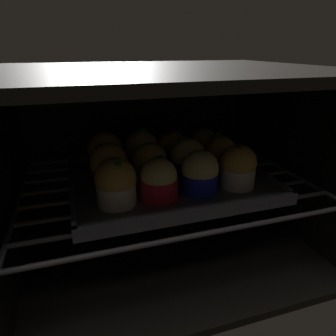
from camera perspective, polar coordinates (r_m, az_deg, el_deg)
The scene contains 15 objects.
oven_cavity at distance 63.27cm, azimuth -1.67°, elevation 1.66°, with size 59.00×47.00×37.00cm.
oven_rack at distance 60.80cm, azimuth -0.51°, elevation -2.67°, with size 54.80×42.00×0.80cm.
baking_tray at distance 58.80cm, azimuth 0.00°, elevation -2.39°, with size 36.28×29.08×2.20cm.
muffin_row0_col0 at distance 48.46cm, azimuth -9.75°, elevation -2.76°, with size 6.58×6.58×7.75cm.
muffin_row0_col1 at distance 49.83cm, azimuth -1.72°, elevation -2.28°, with size 6.25×6.25×7.18cm.
muffin_row0_col2 at distance 52.31cm, azimuth 6.00°, elevation -0.91°, with size 6.42×6.42×7.52cm.
muffin_row0_col3 at distance 55.54cm, azimuth 13.00°, elevation 0.16°, with size 6.42×6.42×7.87cm.
muffin_row1_col0 at distance 55.00cm, azimuth -11.03°, elevation 0.32°, with size 6.69×6.69×8.10cm.
muffin_row1_col1 at distance 56.64cm, azimuth -3.48°, elevation 0.82°, with size 6.51×6.51×7.38cm.
muffin_row1_col2 at distance 58.10cm, azimuth 3.69°, elevation 1.73°, with size 6.52×6.52×8.00cm.
muffin_row1_col3 at distance 61.61cm, azimuth 9.78°, elevation 2.43°, with size 6.25×6.25×7.96cm.
muffin_row2_col0 at distance 61.54cm, azimuth -11.70°, elevation 2.71°, with size 6.82×6.82×8.24cm.
muffin_row2_col1 at distance 62.90cm, azimuth -4.95°, elevation 3.38°, with size 6.82×6.82×8.59cm.
muffin_row2_col2 at distance 64.80cm, azimuth 0.80°, elevation 3.67°, with size 6.25×6.25×7.29cm.
muffin_row2_col3 at distance 67.50cm, azimuth 6.86°, elevation 4.11°, with size 6.25×6.25×7.14cm.
Camera 1 is at (-16.36, -30.87, 38.76)cm, focal length 32.47 mm.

